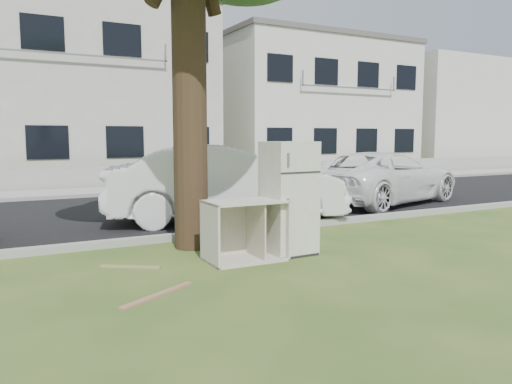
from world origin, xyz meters
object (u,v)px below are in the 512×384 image
car_right (383,177)px  fridge (289,198)px  cabinet (245,230)px  car_center (226,184)px

car_right → fridge: bearing=109.8°
fridge → cabinet: (-0.79, -0.07, -0.42)m
car_right → car_center: bearing=83.0°
car_center → car_right: size_ratio=0.99×
fridge → car_right: bearing=33.7°
cabinet → car_center: (1.13, 3.12, 0.37)m
car_center → cabinet: bearing=178.1°
fridge → car_right: fridge is taller
fridge → car_right: (5.37, 3.80, -0.17)m
car_right → cabinet: bearing=106.7°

